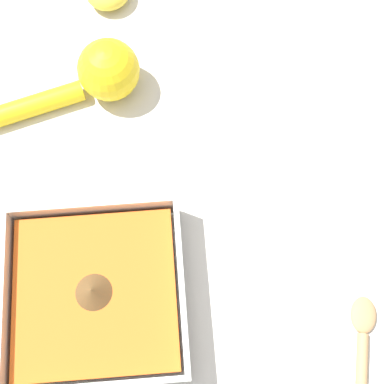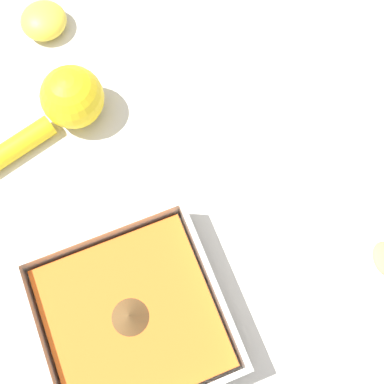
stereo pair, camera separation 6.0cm
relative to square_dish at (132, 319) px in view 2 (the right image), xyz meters
name	(u,v)px [view 2 (the right image)]	position (x,y,z in m)	size (l,w,h in m)	color
ground_plane	(136,356)	(0.04, -0.01, -0.02)	(4.00, 4.00, 0.00)	beige
square_dish	(132,319)	(0.00, 0.00, 0.00)	(0.19, 0.19, 0.06)	silver
lemon_squeezer	(62,106)	(-0.26, 0.01, 0.01)	(0.09, 0.19, 0.08)	yellow
lemon_half	(44,21)	(-0.40, 0.02, 0.00)	(0.06, 0.06, 0.03)	yellow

